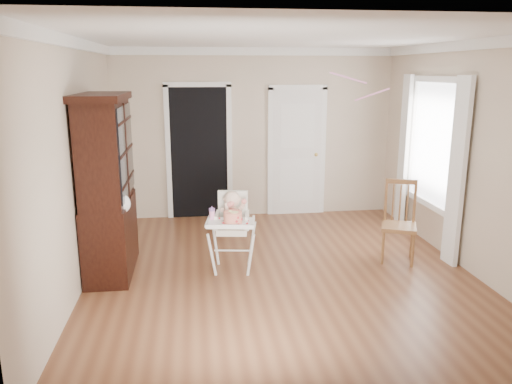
{
  "coord_description": "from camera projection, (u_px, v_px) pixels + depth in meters",
  "views": [
    {
      "loc": [
        -1.0,
        -5.5,
        2.36
      ],
      "look_at": [
        -0.29,
        0.04,
        0.99
      ],
      "focal_mm": 35.0,
      "sensor_mm": 36.0,
      "label": 1
    }
  ],
  "objects": [
    {
      "name": "high_chair",
      "position": [
        232.0,
        223.0,
        5.91
      ],
      "size": [
        0.64,
        0.76,
        0.97
      ],
      "rotation": [
        0.0,
        0.0,
        -0.15
      ],
      "color": "white",
      "rests_on": "floor"
    },
    {
      "name": "dining_chair",
      "position": [
        399.0,
        224.0,
        6.27
      ],
      "size": [
        0.54,
        0.54,
        1.02
      ],
      "rotation": [
        0.0,
        0.0,
        -0.39
      ],
      "color": "brown",
      "rests_on": "floor"
    },
    {
      "name": "cake",
      "position": [
        233.0,
        217.0,
        5.64
      ],
      "size": [
        0.27,
        0.27,
        0.13
      ],
      "color": "silver",
      "rests_on": "high_chair"
    },
    {
      "name": "wall_back",
      "position": [
        254.0,
        134.0,
        8.07
      ],
      "size": [
        4.5,
        0.0,
        4.5
      ],
      "primitive_type": "plane",
      "rotation": [
        1.57,
        0.0,
        0.0
      ],
      "color": "beige",
      "rests_on": "floor"
    },
    {
      "name": "window_right",
      "position": [
        430.0,
        152.0,
        6.72
      ],
      "size": [
        0.13,
        1.84,
        2.3
      ],
      "color": "white",
      "rests_on": "wall_right"
    },
    {
      "name": "sippy_cup",
      "position": [
        212.0,
        213.0,
        5.76
      ],
      "size": [
        0.07,
        0.07,
        0.17
      ],
      "rotation": [
        0.0,
        0.0,
        -0.15
      ],
      "color": "#F797C7",
      "rests_on": "high_chair"
    },
    {
      "name": "wall_left",
      "position": [
        77.0,
        166.0,
        5.39
      ],
      "size": [
        0.0,
        5.0,
        5.0
      ],
      "primitive_type": "plane",
      "rotation": [
        1.57,
        0.0,
        1.57
      ],
      "color": "beige",
      "rests_on": "floor"
    },
    {
      "name": "china_cabinet",
      "position": [
        108.0,
        186.0,
        5.76
      ],
      "size": [
        0.56,
        1.25,
        2.11
      ],
      "color": "black",
      "rests_on": "floor"
    },
    {
      "name": "closet_door",
      "position": [
        297.0,
        153.0,
        8.21
      ],
      "size": [
        0.96,
        0.09,
        2.13
      ],
      "color": "white",
      "rests_on": "wall_back"
    },
    {
      "name": "ceiling",
      "position": [
        283.0,
        37.0,
        5.34
      ],
      "size": [
        5.0,
        5.0,
        0.0
      ],
      "primitive_type": "plane",
      "rotation": [
        3.14,
        0.0,
        0.0
      ],
      "color": "white",
      "rests_on": "wall_back"
    },
    {
      "name": "doorway",
      "position": [
        199.0,
        150.0,
        8.0
      ],
      "size": [
        1.06,
        0.05,
        2.22
      ],
      "color": "black",
      "rests_on": "wall_back"
    },
    {
      "name": "crown_molding",
      "position": [
        283.0,
        43.0,
        5.36
      ],
      "size": [
        4.5,
        5.0,
        0.12
      ],
      "primitive_type": null,
      "color": "white",
      "rests_on": "ceiling"
    },
    {
      "name": "floor",
      "position": [
        280.0,
        272.0,
        5.98
      ],
      "size": [
        5.0,
        5.0,
        0.0
      ],
      "primitive_type": "plane",
      "color": "brown",
      "rests_on": "ground"
    },
    {
      "name": "baby",
      "position": [
        232.0,
        210.0,
        5.89
      ],
      "size": [
        0.28,
        0.23,
        0.44
      ],
      "rotation": [
        0.0,
        0.0,
        -0.15
      ],
      "color": "beige",
      "rests_on": "high_chair"
    },
    {
      "name": "streamer",
      "position": [
        348.0,
        78.0,
        6.26
      ],
      "size": [
        0.41,
        0.31,
        0.15
      ],
      "primitive_type": null,
      "rotation": [
        0.26,
        0.0,
        0.94
      ],
      "color": "pink",
      "rests_on": "ceiling"
    },
    {
      "name": "wall_right",
      "position": [
        467.0,
        157.0,
        5.94
      ],
      "size": [
        0.0,
        5.0,
        5.0
      ],
      "primitive_type": "plane",
      "rotation": [
        1.57,
        0.0,
        -1.57
      ],
      "color": "beige",
      "rests_on": "floor"
    }
  ]
}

